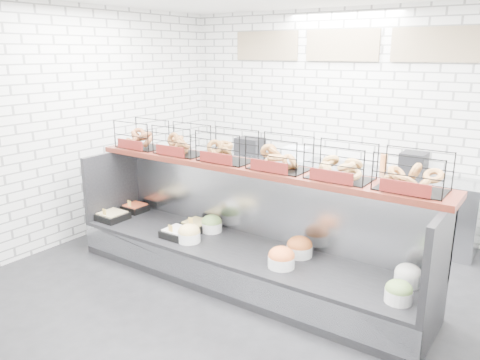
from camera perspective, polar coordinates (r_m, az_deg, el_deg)
The scene contains 5 objects.
ground at distance 5.00m, azimuth -1.98°, elevation -13.51°, with size 5.50×5.50×0.00m, color black.
room_shell at distance 4.89m, azimuth 2.10°, elevation 11.16°, with size 5.02×5.51×3.01m.
display_case at distance 5.11m, azimuth 0.36°, elevation -8.79°, with size 4.00×0.90×1.20m.
bagel_shelf at distance 4.92m, azimuth 1.43°, elevation 3.23°, with size 4.10×0.50×0.40m.
prep_counter at distance 6.78m, azimuth 10.33°, elevation -1.57°, with size 4.00×0.60×1.20m.
Camera 1 is at (2.64, -3.50, 2.42)m, focal length 35.00 mm.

